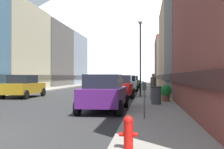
{
  "coord_description": "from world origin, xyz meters",
  "views": [
    {
      "loc": [
        5.84,
        -6.8,
        1.7
      ],
      "look_at": [
        0.13,
        38.62,
        1.97
      ],
      "focal_mm": 44.51,
      "sensor_mm": 36.0,
      "label": 1
    }
  ],
  "objects_px": {
    "fire_hydrant_near": "(128,131)",
    "potted_plant_1": "(166,92)",
    "car_left_1": "(24,86)",
    "car_right_1": "(121,86)",
    "car_driving_0": "(125,80)",
    "trash_bin_right": "(156,95)",
    "pedestrian_1": "(153,88)",
    "car_right_2": "(129,83)",
    "car_right_0": "(104,93)",
    "streetlamp_right": "(140,46)",
    "pedestrian_0": "(30,84)",
    "parking_meter_near": "(144,95)",
    "car_driving_1": "(117,82)",
    "car_right_3": "(133,82)"
  },
  "relations": [
    {
      "from": "car_left_1",
      "to": "car_right_3",
      "type": "height_order",
      "value": "same"
    },
    {
      "from": "potted_plant_1",
      "to": "pedestrian_1",
      "type": "xyz_separation_m",
      "value": [
        -0.75,
        0.94,
        0.24
      ]
    },
    {
      "from": "car_right_0",
      "to": "trash_bin_right",
      "type": "height_order",
      "value": "car_right_0"
    },
    {
      "from": "car_right_1",
      "to": "car_driving_1",
      "type": "distance_m",
      "value": 17.76
    },
    {
      "from": "car_left_1",
      "to": "car_driving_0",
      "type": "distance_m",
      "value": 32.9
    },
    {
      "from": "pedestrian_1",
      "to": "car_right_2",
      "type": "bearing_deg",
      "value": 100.78
    },
    {
      "from": "car_right_0",
      "to": "car_driving_1",
      "type": "height_order",
      "value": "same"
    },
    {
      "from": "car_right_0",
      "to": "car_right_3",
      "type": "xyz_separation_m",
      "value": [
        -0.0,
        27.04,
        0.0
      ]
    },
    {
      "from": "car_driving_0",
      "to": "car_driving_1",
      "type": "relative_size",
      "value": 1.0
    },
    {
      "from": "fire_hydrant_near",
      "to": "pedestrian_1",
      "type": "bearing_deg",
      "value": 86.29
    },
    {
      "from": "car_driving_1",
      "to": "pedestrian_1",
      "type": "distance_m",
      "value": 22.09
    },
    {
      "from": "potted_plant_1",
      "to": "streetlamp_right",
      "type": "xyz_separation_m",
      "value": [
        -1.65,
        3.81,
        3.28
      ]
    },
    {
      "from": "car_right_0",
      "to": "pedestrian_0",
      "type": "height_order",
      "value": "car_right_0"
    },
    {
      "from": "car_driving_0",
      "to": "fire_hydrant_near",
      "type": "bearing_deg",
      "value": -85.35
    },
    {
      "from": "car_right_2",
      "to": "streetlamp_right",
      "type": "distance_m",
      "value": 10.57
    },
    {
      "from": "car_right_1",
      "to": "pedestrian_0",
      "type": "bearing_deg",
      "value": 151.35
    },
    {
      "from": "car_right_0",
      "to": "fire_hydrant_near",
      "type": "relative_size",
      "value": 6.27
    },
    {
      "from": "car_left_1",
      "to": "car_right_1",
      "type": "distance_m",
      "value": 7.73
    },
    {
      "from": "car_right_0",
      "to": "pedestrian_1",
      "type": "xyz_separation_m",
      "value": [
        2.45,
        5.01,
        0.05
      ]
    },
    {
      "from": "car_driving_0",
      "to": "trash_bin_right",
      "type": "height_order",
      "value": "car_driving_0"
    },
    {
      "from": "parking_meter_near",
      "to": "trash_bin_right",
      "type": "distance_m",
      "value": 5.51
    },
    {
      "from": "car_driving_0",
      "to": "pedestrian_1",
      "type": "height_order",
      "value": "pedestrian_1"
    },
    {
      "from": "parking_meter_near",
      "to": "streetlamp_right",
      "type": "distance_m",
      "value": 11.44
    },
    {
      "from": "car_driving_0",
      "to": "car_right_3",
      "type": "bearing_deg",
      "value": -80.4
    },
    {
      "from": "car_right_2",
      "to": "potted_plant_1",
      "type": "distance_m",
      "value": 14.16
    },
    {
      "from": "car_driving_0",
      "to": "pedestrian_0",
      "type": "xyz_separation_m",
      "value": [
        -7.85,
        -25.56,
        -0.01
      ]
    },
    {
      "from": "potted_plant_1",
      "to": "pedestrian_0",
      "type": "bearing_deg",
      "value": 141.85
    },
    {
      "from": "pedestrian_0",
      "to": "pedestrian_1",
      "type": "relative_size",
      "value": 0.93
    },
    {
      "from": "fire_hydrant_near",
      "to": "potted_plant_1",
      "type": "xyz_separation_m",
      "value": [
        1.55,
        11.4,
        0.18
      ]
    },
    {
      "from": "car_right_3",
      "to": "trash_bin_right",
      "type": "distance_m",
      "value": 24.87
    },
    {
      "from": "parking_meter_near",
      "to": "trash_bin_right",
      "type": "bearing_deg",
      "value": 83.73
    },
    {
      "from": "car_right_2",
      "to": "streetlamp_right",
      "type": "bearing_deg",
      "value": -81.19
    },
    {
      "from": "car_right_0",
      "to": "car_right_1",
      "type": "relative_size",
      "value": 0.99
    },
    {
      "from": "car_driving_1",
      "to": "fire_hydrant_near",
      "type": "bearing_deg",
      "value": -83.53
    },
    {
      "from": "car_right_2",
      "to": "car_right_3",
      "type": "distance_m",
      "value": 9.17
    },
    {
      "from": "car_right_0",
      "to": "streetlamp_right",
      "type": "bearing_deg",
      "value": 78.87
    },
    {
      "from": "car_left_1",
      "to": "parking_meter_near",
      "type": "xyz_separation_m",
      "value": [
        9.55,
        -10.75,
        0.11
      ]
    },
    {
      "from": "car_right_2",
      "to": "streetlamp_right",
      "type": "xyz_separation_m",
      "value": [
        1.55,
        -9.99,
        3.09
      ]
    },
    {
      "from": "car_left_1",
      "to": "car_right_1",
      "type": "relative_size",
      "value": 0.99
    },
    {
      "from": "car_right_2",
      "to": "car_right_0",
      "type": "bearing_deg",
      "value": -90.01
    },
    {
      "from": "fire_hydrant_near",
      "to": "pedestrian_0",
      "type": "height_order",
      "value": "pedestrian_0"
    },
    {
      "from": "car_left_1",
      "to": "car_driving_0",
      "type": "height_order",
      "value": "same"
    },
    {
      "from": "car_right_0",
      "to": "pedestrian_0",
      "type": "relative_size",
      "value": 2.75
    },
    {
      "from": "parking_meter_near",
      "to": "trash_bin_right",
      "type": "xyz_separation_m",
      "value": [
        0.6,
        5.46,
        -0.37
      ]
    },
    {
      "from": "car_right_3",
      "to": "pedestrian_0",
      "type": "distance_m",
      "value": 16.09
    },
    {
      "from": "car_left_1",
      "to": "car_driving_1",
      "type": "height_order",
      "value": "same"
    },
    {
      "from": "car_driving_0",
      "to": "fire_hydrant_near",
      "type": "relative_size",
      "value": 6.25
    },
    {
      "from": "trash_bin_right",
      "to": "streetlamp_right",
      "type": "height_order",
      "value": "streetlamp_right"
    },
    {
      "from": "car_left_1",
      "to": "pedestrian_1",
      "type": "relative_size",
      "value": 2.54
    },
    {
      "from": "car_right_3",
      "to": "car_driving_1",
      "type": "bearing_deg",
      "value": -168.85
    }
  ]
}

